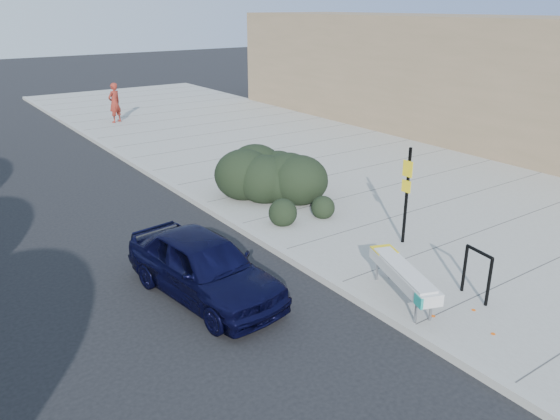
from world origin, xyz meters
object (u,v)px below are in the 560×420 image
Objects in this scene: sign_post at (407,190)px; pedestrian at (115,103)px; bench at (403,274)px; bike_rack at (477,270)px; sedan_navy at (204,266)px.

sign_post is 18.24m from pedestrian.
bike_rack is at bearing -13.34° from bench.
sedan_navy reaches higher than bench.
bike_rack is at bearing -46.82° from sedan_navy.
sign_post reaches higher than bench.
sign_post reaches higher than pedestrian.
sign_post is at bearing 81.52° from bike_rack.
sign_post reaches higher than sedan_navy.
bike_rack is 20.91m from pedestrian.
sign_post is 0.60× the size of sedan_navy.
pedestrian reaches higher than bike_rack.
sign_post is 5.16m from sedan_navy.
sign_post is (2.06, 1.88, 0.82)m from bench.
bench is 1.45m from bike_rack.
sign_post is at bearing 62.94° from bench.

